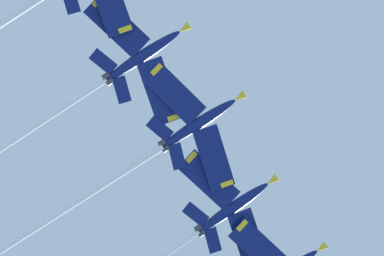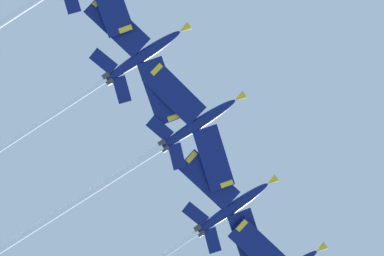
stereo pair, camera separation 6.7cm
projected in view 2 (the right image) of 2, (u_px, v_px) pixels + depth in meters
jet_inner_left at (187, 239)px, 115.49m from camera, size 38.07×33.55×11.52m
jet_centre at (124, 171)px, 112.38m from camera, size 42.21×35.87×11.49m
jet_inner_right at (94, 88)px, 110.80m from camera, size 42.53×37.21×12.80m
jet_far_right at (36, 1)px, 107.54m from camera, size 37.58×33.53×11.56m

